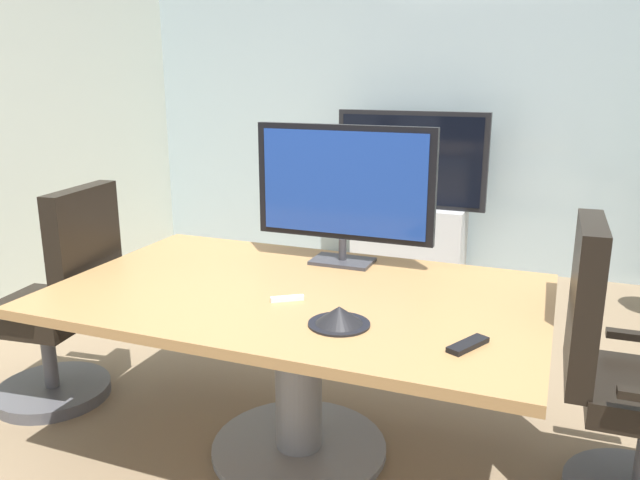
# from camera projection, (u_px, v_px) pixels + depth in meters

# --- Properties ---
(ground_plane) EXTENTS (6.89, 6.89, 0.00)m
(ground_plane) POSITION_uv_depth(u_px,v_px,m) (294.00, 435.00, 2.87)
(ground_plane) COLOR #7A664C
(wall_back_glass_partition) EXTENTS (5.32, 0.10, 2.67)m
(wall_back_glass_partition) POSITION_uv_depth(u_px,v_px,m) (436.00, 106.00, 5.17)
(wall_back_glass_partition) COLOR #9EB2B7
(wall_back_glass_partition) RESTS_ON ground
(conference_table) EXTENTS (1.97, 1.21, 0.74)m
(conference_table) POSITION_uv_depth(u_px,v_px,m) (298.00, 331.00, 2.61)
(conference_table) COLOR olive
(conference_table) RESTS_ON ground
(office_chair_left) EXTENTS (0.62, 0.60, 1.09)m
(office_chair_left) POSITION_uv_depth(u_px,v_px,m) (61.00, 315.00, 3.07)
(office_chair_left) COLOR #4C4C51
(office_chair_left) RESTS_ON ground
(office_chair_right) EXTENTS (0.60, 0.58, 1.09)m
(office_chair_right) POSITION_uv_depth(u_px,v_px,m) (626.00, 392.00, 2.33)
(office_chair_right) COLOR #4C4C51
(office_chair_right) RESTS_ON ground
(tv_monitor) EXTENTS (0.84, 0.18, 0.64)m
(tv_monitor) POSITION_uv_depth(u_px,v_px,m) (344.00, 187.00, 2.85)
(tv_monitor) COLOR #333338
(tv_monitor) RESTS_ON conference_table
(wall_display_unit) EXTENTS (1.20, 0.36, 1.31)m
(wall_display_unit) POSITION_uv_depth(u_px,v_px,m) (409.00, 219.00, 5.12)
(wall_display_unit) COLOR #B7BABC
(wall_display_unit) RESTS_ON ground
(conference_phone) EXTENTS (0.22, 0.22, 0.07)m
(conference_phone) POSITION_uv_depth(u_px,v_px,m) (339.00, 317.00, 2.20)
(conference_phone) COLOR black
(conference_phone) RESTS_ON conference_table
(remote_control) EXTENTS (0.12, 0.17, 0.02)m
(remote_control) POSITION_uv_depth(u_px,v_px,m) (468.00, 345.00, 2.03)
(remote_control) COLOR black
(remote_control) RESTS_ON conference_table
(whiteboard_marker) EXTENTS (0.12, 0.09, 0.02)m
(whiteboard_marker) POSITION_uv_depth(u_px,v_px,m) (287.00, 299.00, 2.44)
(whiteboard_marker) COLOR silver
(whiteboard_marker) RESTS_ON conference_table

